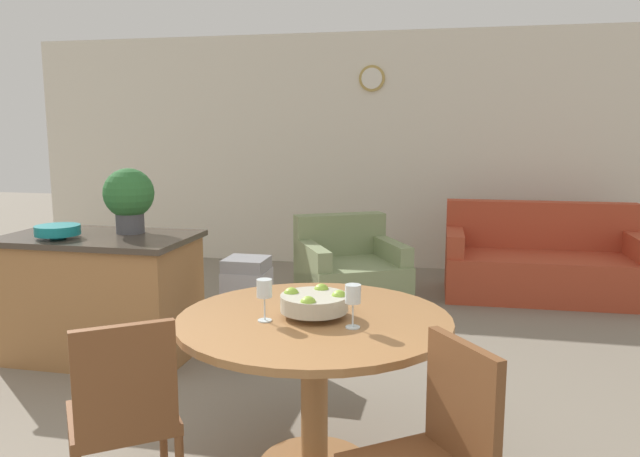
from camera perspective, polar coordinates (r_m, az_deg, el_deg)
name	(u,v)px	position (r m, az deg, el deg)	size (l,w,h in m)	color
wall_back	(352,151)	(7.36, 2.90, 7.07)	(8.00, 0.09, 2.70)	silver
dining_table	(314,353)	(2.97, -0.53, -11.31)	(1.28, 1.28, 0.77)	#9E6B3D
dining_chair_near_left	(124,411)	(2.73, -17.49, -15.61)	(0.59, 0.59, 0.90)	brown
dining_chair_near_right	(433,455)	(2.34, 10.26, -19.74)	(0.59, 0.59, 0.90)	brown
fruit_bowl	(314,302)	(2.89, -0.52, -6.76)	(0.31, 0.31, 0.13)	#B7B29E
wine_glass_left	(264,290)	(2.82, -5.11, -5.65)	(0.07, 0.07, 0.19)	silver
wine_glass_right	(353,296)	(2.72, 3.03, -6.19)	(0.07, 0.07, 0.19)	silver
kitchen_island	(101,296)	(4.73, -19.36, -5.85)	(1.32, 0.78, 0.89)	#9E6B3D
teal_bowl	(58,230)	(4.60, -22.87, -0.16)	(0.30, 0.30, 0.09)	#147A7F
potted_plant	(129,197)	(4.63, -17.08, 2.80)	(0.36, 0.36, 0.46)	#4C4C51
trash_bin	(247,309)	(4.46, -6.65, -7.35)	(0.30, 0.29, 0.73)	#9E9EA3
couch	(542,265)	(6.45, 19.65, -3.20)	(1.87, 0.94, 0.89)	#B24228
armchair	(350,273)	(5.88, 2.73, -4.09)	(1.21, 1.22, 0.80)	gray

